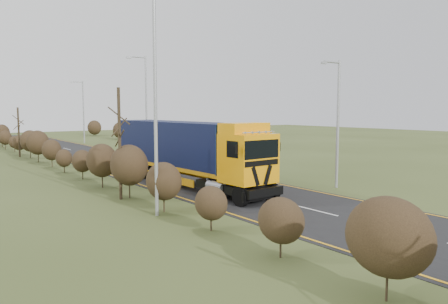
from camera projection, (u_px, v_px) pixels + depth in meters
ground at (259, 197)px, 24.38m from camera, size 160.00×160.00×0.00m
road at (172, 175)px, 32.42m from camera, size 8.00×120.00×0.02m
layby at (179, 157)px, 44.27m from camera, size 6.00×18.00×0.02m
lane_markings at (174, 175)px, 32.17m from camera, size 7.52×116.00×0.01m
hedgerow at (103, 162)px, 27.05m from camera, size 2.24×102.04×6.05m
lorry at (188, 149)px, 27.81m from camera, size 3.02×15.08×4.18m
car_red_hatchback at (217, 155)px, 39.41m from camera, size 3.25×4.68×1.48m
car_blue_sedan at (152, 148)px, 48.10m from camera, size 1.60×3.81×1.22m
streetlight_near at (337, 119)px, 26.81m from camera, size 1.68×0.18×7.83m
streetlight_mid at (145, 101)px, 45.27m from camera, size 2.18×0.21×10.33m
streetlight_far at (83, 109)px, 62.46m from camera, size 1.89×0.18×8.85m
left_pole at (155, 95)px, 19.59m from camera, size 0.16×0.16×11.07m
speed_sign at (223, 149)px, 35.97m from camera, size 0.63×0.10×2.30m
warning_board at (144, 146)px, 45.59m from camera, size 0.63×0.11×1.66m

